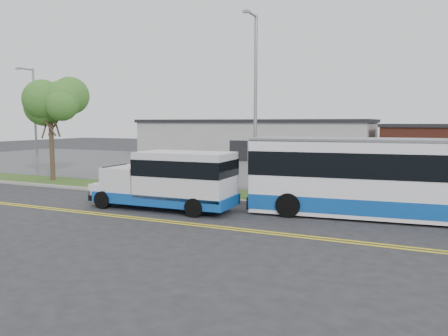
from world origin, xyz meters
The scene contains 18 objects.
ground centered at (0.00, 0.00, 0.00)m, with size 140.00×140.00×0.00m, color #28282B.
lane_line_north centered at (0.00, -3.85, 0.01)m, with size 70.00×0.12×0.01m, color yellow.
lane_line_south centered at (0.00, -4.15, 0.01)m, with size 70.00×0.12×0.01m, color yellow.
curb centered at (0.00, 1.10, 0.07)m, with size 80.00×0.30×0.15m, color #9E9B93.
verge centered at (0.00, 2.90, 0.05)m, with size 80.00×3.30×0.10m, color #244517.
parking_lot centered at (0.00, 17.00, 0.05)m, with size 80.00×25.00×0.10m, color #4C4C4F.
commercial_building centered at (-6.00, 27.00, 2.18)m, with size 25.40×10.40×4.35m.
brick_wing centered at (10.50, 26.00, 1.96)m, with size 6.30×7.30×3.90m.
tree_west centered at (-12.00, 3.20, 5.12)m, with size 4.40×4.40×6.91m.
streetlight_near centered at (3.00, 2.73, 5.23)m, with size 0.35×1.53×9.50m.
streetlight_far centered at (-16.00, 5.42, 4.48)m, with size 0.35×1.53×8.00m.
shuttle_bus centered at (0.62, -1.78, 1.45)m, with size 7.16×2.57×2.71m.
transit_bus centered at (10.12, 0.60, 1.71)m, with size 12.39×3.97×3.38m.
pedestrian centered at (-3.39, 4.00, 0.87)m, with size 0.56×0.37×1.55m, color black.
parked_car_a centered at (-6.10, 10.00, 0.79)m, with size 1.45×4.16×1.37m, color silver.
parked_car_b centered at (-6.51, 10.50, 0.73)m, with size 1.76×4.32×1.25m, color white.
grocery_bag_left centered at (-3.69, 3.75, 0.26)m, with size 0.32×0.32×0.32m, color white.
grocery_bag_right centered at (-3.09, 4.25, 0.26)m, with size 0.32×0.32×0.32m, color white.
Camera 1 is at (11.18, -19.01, 4.08)m, focal length 35.00 mm.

